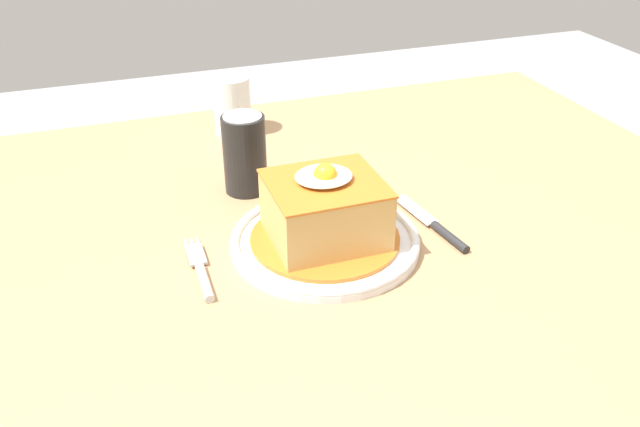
{
  "coord_description": "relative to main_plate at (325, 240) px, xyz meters",
  "views": [
    {
      "loc": [
        -0.22,
        -0.75,
        1.25
      ],
      "look_at": [
        0.04,
        -0.02,
        0.79
      ],
      "focal_mm": 37.5,
      "sensor_mm": 36.0,
      "label": 1
    }
  ],
  "objects": [
    {
      "name": "sandwich_meal",
      "position": [
        0.0,
        0.0,
        0.04
      ],
      "size": [
        0.2,
        0.2,
        0.11
      ],
      "color": "#C66B23",
      "rests_on": "main_plate"
    },
    {
      "name": "main_plate",
      "position": [
        0.0,
        0.0,
        0.0
      ],
      "size": [
        0.26,
        0.26,
        0.02
      ],
      "color": "white",
      "rests_on": "dining_table"
    },
    {
      "name": "fork",
      "position": [
        -0.17,
        -0.01,
        -0.0
      ],
      "size": [
        0.02,
        0.14,
        0.01
      ],
      "color": "silver",
      "rests_on": "dining_table"
    },
    {
      "name": "dining_table",
      "position": [
        -0.04,
        0.04,
        -0.1
      ],
      "size": [
        1.41,
        1.01,
        0.75
      ],
      "color": "#A87F56",
      "rests_on": "ground_plane"
    },
    {
      "name": "knife",
      "position": [
        0.16,
        -0.02,
        -0.0
      ],
      "size": [
        0.04,
        0.17,
        0.01
      ],
      "color": "#262628",
      "rests_on": "dining_table"
    },
    {
      "name": "drinking_glass",
      "position": [
        -0.03,
        0.42,
        0.04
      ],
      "size": [
        0.07,
        0.07,
        0.1
      ],
      "color": "silver",
      "rests_on": "dining_table"
    },
    {
      "name": "soda_can",
      "position": [
        -0.06,
        0.19,
        0.05
      ],
      "size": [
        0.07,
        0.07,
        0.12
      ],
      "color": "black",
      "rests_on": "dining_table"
    }
  ]
}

